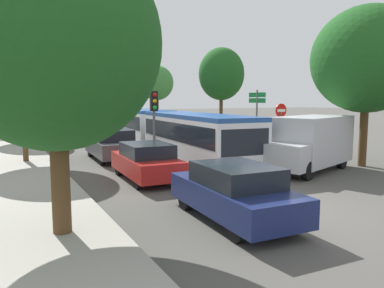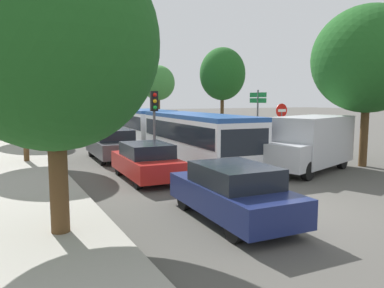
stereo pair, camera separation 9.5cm
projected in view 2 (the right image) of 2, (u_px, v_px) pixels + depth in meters
name	position (u px, v px, depth m)	size (l,w,h in m)	color
ground_plane	(277.00, 208.00, 10.53)	(200.00, 200.00, 0.00)	#4F4C47
kerb_strip_left	(16.00, 159.00, 18.73)	(3.20, 34.99, 0.14)	#9E998E
articulated_bus	(171.00, 129.00, 21.02)	(3.32, 15.87, 2.34)	silver
city_bus_rear	(66.00, 118.00, 31.57)	(2.89, 11.64, 2.49)	silver
queued_car_navy	(233.00, 192.00, 9.37)	(1.91, 4.17, 1.43)	navy
queued_car_red	(146.00, 161.00, 14.07)	(1.88, 4.10, 1.40)	#B21E19
queued_car_graphite	(112.00, 144.00, 18.83)	(2.07, 4.52, 1.55)	#47474C
white_van	(310.00, 142.00, 15.84)	(5.36, 3.50, 2.31)	#B7BABF
traffic_light	(154.00, 111.00, 16.83)	(0.34, 0.38, 3.40)	#56595E
no_entry_sign	(281.00, 122.00, 19.01)	(0.70, 0.08, 2.82)	#56595E
direction_sign_post	(258.00, 107.00, 22.68)	(0.20, 1.40, 3.60)	#56595E
tree_left_near	(54.00, 48.00, 7.78)	(4.44, 4.44, 6.47)	#51381E
tree_left_mid	(22.00, 66.00, 17.15)	(4.22, 4.22, 6.55)	#51381E
tree_left_far	(20.00, 79.00, 26.09)	(4.15, 4.15, 6.81)	#51381E
tree_left_distant	(9.00, 82.00, 33.25)	(5.19, 5.19, 7.06)	#51381E
tree_right_near	(366.00, 62.00, 16.51)	(4.89, 4.89, 7.14)	#51381E
tree_right_mid	(223.00, 75.00, 26.95)	(3.29, 3.29, 6.73)	#51381E
tree_right_far	(158.00, 83.00, 35.82)	(3.20, 3.20, 6.27)	#51381E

